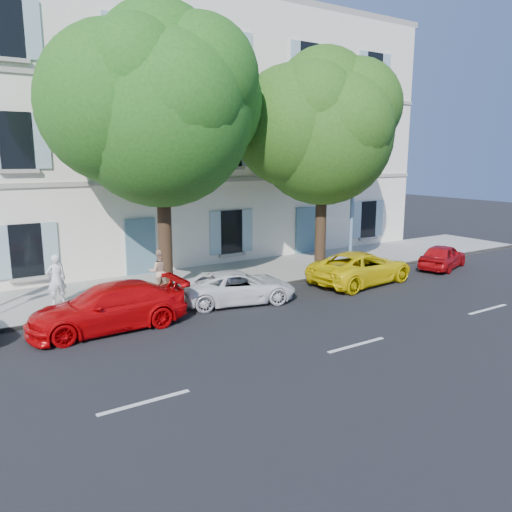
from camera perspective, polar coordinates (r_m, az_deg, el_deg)
ground at (r=16.96m, az=1.98°, el=-5.97°), size 90.00×90.00×0.00m
sidewalk at (r=20.63m, az=-5.05°, el=-2.66°), size 36.00×4.50×0.15m
kerb at (r=18.79m, az=-1.97°, el=-4.00°), size 36.00×0.16×0.16m
building at (r=25.29m, az=-11.50°, el=13.27°), size 28.00×7.00×12.00m
car_red_coupe at (r=15.41m, az=-16.53°, el=-5.63°), size 4.65×1.90×1.35m
car_white_coupe at (r=17.46m, az=-2.02°, el=-3.56°), size 4.36×2.75×1.12m
car_yellow_supercar at (r=20.51m, az=11.94°, el=-1.30°), size 4.87×2.64×1.30m
car_red_hatchback at (r=24.27m, az=20.56°, el=-0.03°), size 3.59×2.38×1.14m
tree_left at (r=17.93m, az=-10.85°, el=15.44°), size 6.26×6.26×9.70m
tree_right at (r=21.53m, az=7.66°, el=13.49°), size 5.81×5.81×8.96m
street_lamp at (r=21.87m, az=11.35°, el=9.84°), size 0.26×1.65×7.78m
pedestrian_a at (r=17.96m, az=-21.84°, el=-2.50°), size 0.65×0.45×1.71m
pedestrian_b at (r=18.31m, az=-10.95°, el=-1.74°), size 0.97×0.87×1.64m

